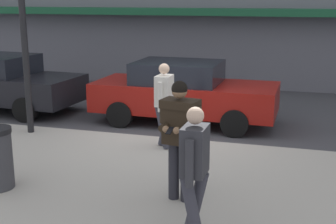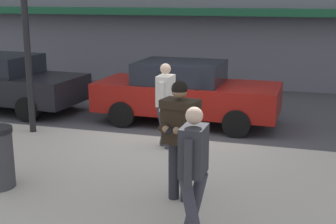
{
  "view_description": "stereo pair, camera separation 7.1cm",
  "coord_description": "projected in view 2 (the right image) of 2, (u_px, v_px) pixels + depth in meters",
  "views": [
    {
      "loc": [
        2.68,
        -9.46,
        3.09
      ],
      "look_at": [
        0.87,
        -3.25,
        1.49
      ],
      "focal_mm": 50.0,
      "sensor_mm": 36.0,
      "label": 1
    },
    {
      "loc": [
        2.75,
        -9.44,
        3.09
      ],
      "look_at": [
        0.87,
        -3.25,
        1.49
      ],
      "focal_mm": 50.0,
      "sensor_mm": 36.0,
      "label": 2
    }
  ],
  "objects": [
    {
      "name": "pedestrian_in_light_coat",
      "position": [
        166.0,
        100.0,
        9.21
      ],
      "size": [
        0.33,
        0.6,
        1.7
      ],
      "color": "#33333D",
      "rests_on": "sidewalk"
    },
    {
      "name": "parked_sedan_near",
      "position": [
        3.0,
        82.0,
        12.99
      ],
      "size": [
        4.61,
        2.16,
        1.54
      ],
      "color": "black",
      "rests_on": "ground"
    },
    {
      "name": "ground_plane",
      "position": [
        173.0,
        141.0,
        10.29
      ],
      "size": [
        80.0,
        80.0,
        0.0
      ],
      "primitive_type": "plane",
      "color": "#3D3D42"
    },
    {
      "name": "sidewalk",
      "position": [
        183.0,
        194.0,
        7.34
      ],
      "size": [
        32.0,
        5.3,
        0.14
      ],
      "primitive_type": "cube",
      "color": "#A8A399",
      "rests_on": "ground"
    },
    {
      "name": "curb_paint_line",
      "position": [
        218.0,
        144.0,
        10.05
      ],
      "size": [
        28.0,
        0.12,
        0.01
      ],
      "primitive_type": "cube",
      "color": "silver",
      "rests_on": "ground"
    },
    {
      "name": "man_texting_on_phone",
      "position": [
        180.0,
        128.0,
        6.72
      ],
      "size": [
        0.64,
        0.62,
        1.81
      ],
      "color": "#23232B",
      "rests_on": "sidewalk"
    },
    {
      "name": "pedestrian_with_bag",
      "position": [
        194.0,
        165.0,
        5.65
      ],
      "size": [
        0.33,
        0.72,
        1.7
      ],
      "color": "#33333D",
      "rests_on": "sidewalk"
    },
    {
      "name": "parked_sedan_mid",
      "position": [
        186.0,
        92.0,
        11.61
      ],
      "size": [
        4.53,
        1.98,
        1.54
      ],
      "color": "maroon",
      "rests_on": "ground"
    }
  ]
}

